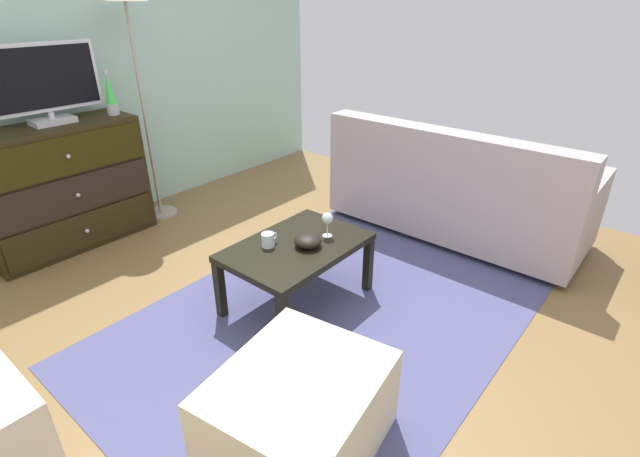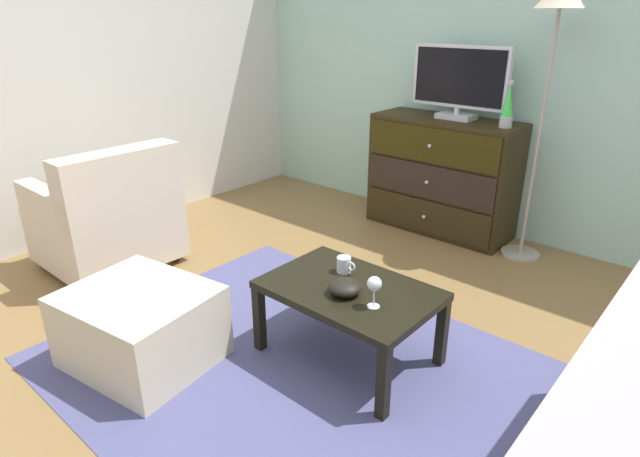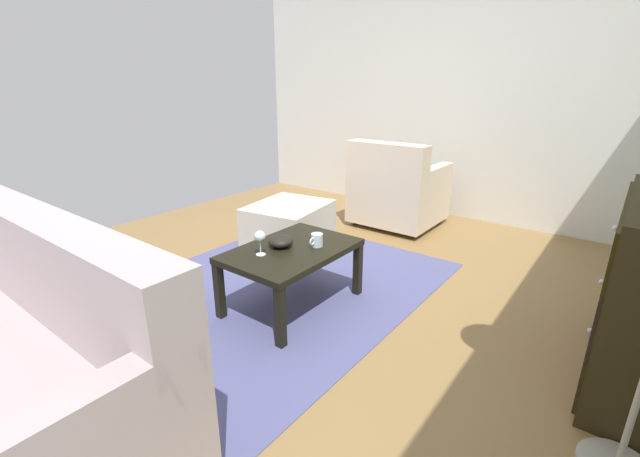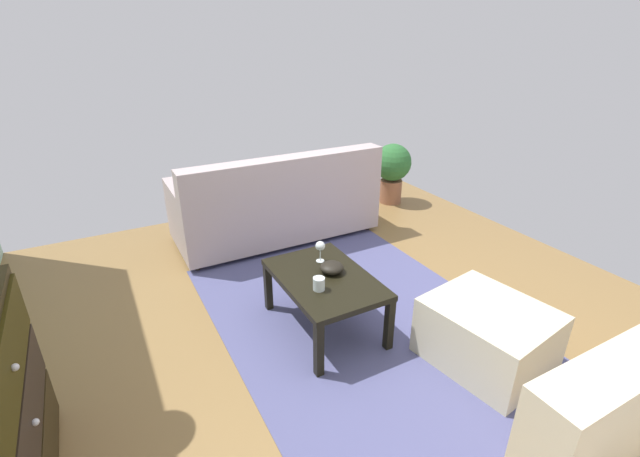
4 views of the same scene
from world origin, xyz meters
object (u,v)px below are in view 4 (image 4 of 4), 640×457
object	(u,v)px
couch_large	(277,205)
potted_plant	(392,168)
ottoman	(487,335)
coffee_table	(325,283)
bowl_decorative	(332,268)
mug	(319,284)
wine_glass	(320,247)

from	to	relation	value
couch_large	potted_plant	xyz separation A→B (m)	(0.27, -1.61, 0.09)
couch_large	ottoman	world-z (taller)	couch_large
ottoman	potted_plant	distance (m)	2.85
ottoman	potted_plant	size ratio (longest dim) A/B	0.97
coffee_table	bowl_decorative	bearing A→B (deg)	-69.75
bowl_decorative	potted_plant	size ratio (longest dim) A/B	0.23
mug	bowl_decorative	world-z (taller)	mug
wine_glass	mug	distance (m)	0.38
mug	potted_plant	distance (m)	2.79
wine_glass	ottoman	size ratio (longest dim) A/B	0.22
mug	bowl_decorative	xyz separation A→B (m)	(0.15, -0.18, -0.01)
coffee_table	wine_glass	distance (m)	0.27
bowl_decorative	couch_large	size ratio (longest dim) A/B	0.08
wine_glass	bowl_decorative	distance (m)	0.19
bowl_decorative	potted_plant	xyz separation A→B (m)	(1.77, -1.85, -0.02)
bowl_decorative	ottoman	bearing A→B (deg)	-141.05
coffee_table	ottoman	bearing A→B (deg)	-137.27
coffee_table	potted_plant	size ratio (longest dim) A/B	1.19
bowl_decorative	couch_large	bearing A→B (deg)	-8.99
coffee_table	couch_large	world-z (taller)	couch_large
mug	ottoman	xyz separation A→B (m)	(-0.66, -0.83, -0.26)
ottoman	bowl_decorative	bearing A→B (deg)	38.95
mug	ottoman	distance (m)	1.09
mug	wine_glass	bearing A→B (deg)	-29.95
wine_glass	bowl_decorative	world-z (taller)	wine_glass
wine_glass	potted_plant	xyz separation A→B (m)	(1.59, -1.84, -0.10)
coffee_table	bowl_decorative	world-z (taller)	bowl_decorative
mug	couch_large	xyz separation A→B (m)	(1.65, -0.42, -0.11)
mug	coffee_table	bearing A→B (deg)	-42.15
wine_glass	ottoman	distance (m)	1.22
mug	bowl_decorative	size ratio (longest dim) A/B	0.70
bowl_decorative	wine_glass	bearing A→B (deg)	-1.95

